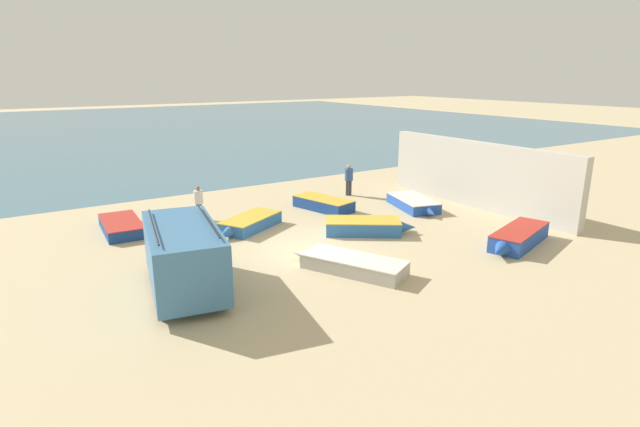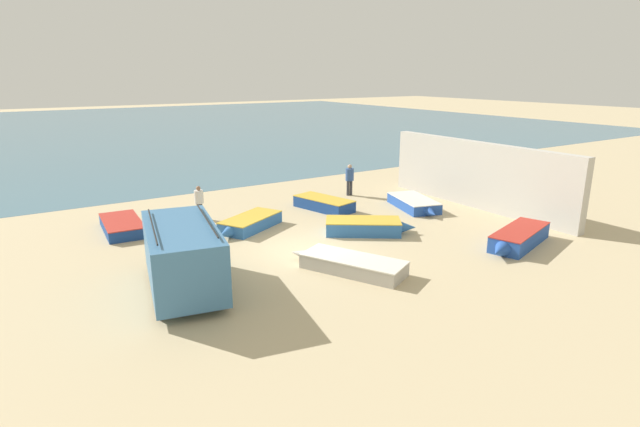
{
  "view_description": "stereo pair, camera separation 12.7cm",
  "coord_description": "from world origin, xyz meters",
  "px_view_note": "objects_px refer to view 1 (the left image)",
  "views": [
    {
      "loc": [
        -9.73,
        -15.95,
        6.83
      ],
      "look_at": [
        1.51,
        1.34,
        1.0
      ],
      "focal_mm": 28.0,
      "sensor_mm": 36.0,
      "label": 1
    },
    {
      "loc": [
        -9.63,
        -16.02,
        6.83
      ],
      "look_at": [
        1.51,
        1.34,
        1.0
      ],
      "focal_mm": 28.0,
      "sensor_mm": 36.0,
      "label": 2
    }
  ],
  "objects_px": {
    "fishing_rowboat_6": "(366,226)",
    "parked_van": "(184,256)",
    "fishing_rowboat_5": "(414,203)",
    "fisherman_0": "(349,177)",
    "fishing_rowboat_3": "(321,203)",
    "fisherman_1": "(199,200)",
    "fishing_rowboat_4": "(121,225)",
    "fishing_rowboat_1": "(350,264)",
    "fishing_rowboat_0": "(249,223)",
    "fishing_rowboat_2": "(518,238)"
  },
  "relations": [
    {
      "from": "fishing_rowboat_6",
      "to": "parked_van",
      "type": "bearing_deg",
      "value": -134.7
    },
    {
      "from": "fishing_rowboat_5",
      "to": "fisherman_0",
      "type": "bearing_deg",
      "value": -148.64
    },
    {
      "from": "fishing_rowboat_3",
      "to": "fisherman_1",
      "type": "distance_m",
      "value": 6.24
    },
    {
      "from": "fishing_rowboat_5",
      "to": "fishing_rowboat_6",
      "type": "height_order",
      "value": "fishing_rowboat_6"
    },
    {
      "from": "parked_van",
      "to": "fisherman_1",
      "type": "xyz_separation_m",
      "value": [
        3.25,
        7.68,
        -0.24
      ]
    },
    {
      "from": "fishing_rowboat_3",
      "to": "fishing_rowboat_4",
      "type": "distance_m",
      "value": 9.73
    },
    {
      "from": "fishing_rowboat_4",
      "to": "parked_van",
      "type": "bearing_deg",
      "value": -174.07
    },
    {
      "from": "fishing_rowboat_6",
      "to": "fishing_rowboat_1",
      "type": "bearing_deg",
      "value": -100.31
    },
    {
      "from": "fishing_rowboat_1",
      "to": "fisherman_0",
      "type": "distance_m",
      "value": 11.49
    },
    {
      "from": "fishing_rowboat_4",
      "to": "fishing_rowboat_6",
      "type": "distance_m",
      "value": 10.93
    },
    {
      "from": "fishing_rowboat_6",
      "to": "fisherman_1",
      "type": "distance_m",
      "value": 8.17
    },
    {
      "from": "parked_van",
      "to": "fishing_rowboat_4",
      "type": "bearing_deg",
      "value": 13.46
    },
    {
      "from": "fishing_rowboat_0",
      "to": "fishing_rowboat_3",
      "type": "distance_m",
      "value": 4.81
    },
    {
      "from": "fishing_rowboat_2",
      "to": "fishing_rowboat_3",
      "type": "distance_m",
      "value": 9.86
    },
    {
      "from": "fishing_rowboat_5",
      "to": "fisherman_1",
      "type": "xyz_separation_m",
      "value": [
        -10.07,
        4.17,
        0.71
      ]
    },
    {
      "from": "fishing_rowboat_6",
      "to": "fisherman_0",
      "type": "height_order",
      "value": "fisherman_0"
    },
    {
      "from": "fishing_rowboat_6",
      "to": "fisherman_0",
      "type": "bearing_deg",
      "value": 94.88
    },
    {
      "from": "fishing_rowboat_4",
      "to": "fishing_rowboat_5",
      "type": "bearing_deg",
      "value": -104.0
    },
    {
      "from": "fishing_rowboat_5",
      "to": "fisherman_0",
      "type": "xyz_separation_m",
      "value": [
        -1.13,
        4.21,
        0.81
      ]
    },
    {
      "from": "fishing_rowboat_1",
      "to": "fisherman_1",
      "type": "xyz_separation_m",
      "value": [
        -2.23,
        9.25,
        0.71
      ]
    },
    {
      "from": "fishing_rowboat_1",
      "to": "parked_van",
      "type": "bearing_deg",
      "value": 47.72
    },
    {
      "from": "fishing_rowboat_2",
      "to": "fishing_rowboat_0",
      "type": "bearing_deg",
      "value": -61.16
    },
    {
      "from": "fishing_rowboat_1",
      "to": "fishing_rowboat_5",
      "type": "relative_size",
      "value": 1.1
    },
    {
      "from": "fisherman_0",
      "to": "fishing_rowboat_3",
      "type": "bearing_deg",
      "value": -43.87
    },
    {
      "from": "fishing_rowboat_4",
      "to": "fisherman_1",
      "type": "relative_size",
      "value": 2.55
    },
    {
      "from": "fishing_rowboat_3",
      "to": "fishing_rowboat_4",
      "type": "xyz_separation_m",
      "value": [
        -9.58,
        1.73,
        -0.04
      ]
    },
    {
      "from": "fisherman_1",
      "to": "fishing_rowboat_1",
      "type": "bearing_deg",
      "value": 166.64
    },
    {
      "from": "fishing_rowboat_5",
      "to": "fisherman_1",
      "type": "distance_m",
      "value": 10.93
    },
    {
      "from": "fishing_rowboat_3",
      "to": "fishing_rowboat_4",
      "type": "relative_size",
      "value": 0.97
    },
    {
      "from": "fishing_rowboat_0",
      "to": "fishing_rowboat_4",
      "type": "xyz_separation_m",
      "value": [
        -4.91,
        2.88,
        -0.02
      ]
    },
    {
      "from": "fishing_rowboat_5",
      "to": "fisherman_0",
      "type": "height_order",
      "value": "fisherman_0"
    },
    {
      "from": "fishing_rowboat_3",
      "to": "parked_van",
      "type": "bearing_deg",
      "value": 109.21
    },
    {
      "from": "fishing_rowboat_1",
      "to": "fisherman_0",
      "type": "relative_size",
      "value": 2.47
    },
    {
      "from": "fishing_rowboat_1",
      "to": "fishing_rowboat_3",
      "type": "xyz_separation_m",
      "value": [
        3.76,
        7.64,
        0.04
      ]
    },
    {
      "from": "fishing_rowboat_2",
      "to": "fishing_rowboat_5",
      "type": "height_order",
      "value": "fishing_rowboat_2"
    },
    {
      "from": "fishing_rowboat_0",
      "to": "fishing_rowboat_1",
      "type": "height_order",
      "value": "fishing_rowboat_0"
    },
    {
      "from": "fishing_rowboat_1",
      "to": "fisherman_1",
      "type": "bearing_deg",
      "value": -12.79
    },
    {
      "from": "fishing_rowboat_3",
      "to": "fisherman_1",
      "type": "xyz_separation_m",
      "value": [
        -5.99,
        1.61,
        0.68
      ]
    },
    {
      "from": "parked_van",
      "to": "fishing_rowboat_1",
      "type": "relative_size",
      "value": 1.16
    },
    {
      "from": "fisherman_0",
      "to": "fisherman_1",
      "type": "xyz_separation_m",
      "value": [
        -8.94,
        -0.03,
        -0.1
      ]
    },
    {
      "from": "fishing_rowboat_4",
      "to": "fisherman_1",
      "type": "bearing_deg",
      "value": -88.42
    },
    {
      "from": "fishing_rowboat_0",
      "to": "fishing_rowboat_5",
      "type": "distance_m",
      "value": 8.87
    },
    {
      "from": "fishing_rowboat_3",
      "to": "fisherman_0",
      "type": "relative_size",
      "value": 2.23
    },
    {
      "from": "fishing_rowboat_4",
      "to": "fishing_rowboat_5",
      "type": "relative_size",
      "value": 1.02
    },
    {
      "from": "fishing_rowboat_2",
      "to": "fishing_rowboat_4",
      "type": "xyz_separation_m",
      "value": [
        -13.16,
        10.91,
        -0.08
      ]
    },
    {
      "from": "fishing_rowboat_0",
      "to": "fishing_rowboat_5",
      "type": "xyz_separation_m",
      "value": [
        8.75,
        -1.41,
        -0.01
      ]
    },
    {
      "from": "fishing_rowboat_2",
      "to": "fishing_rowboat_5",
      "type": "relative_size",
      "value": 1.11
    },
    {
      "from": "fishing_rowboat_2",
      "to": "fishing_rowboat_4",
      "type": "distance_m",
      "value": 17.1
    },
    {
      "from": "fishing_rowboat_5",
      "to": "fisherman_1",
      "type": "bearing_deg",
      "value": -96.18
    },
    {
      "from": "parked_van",
      "to": "fisherman_1",
      "type": "relative_size",
      "value": 3.16
    }
  ]
}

